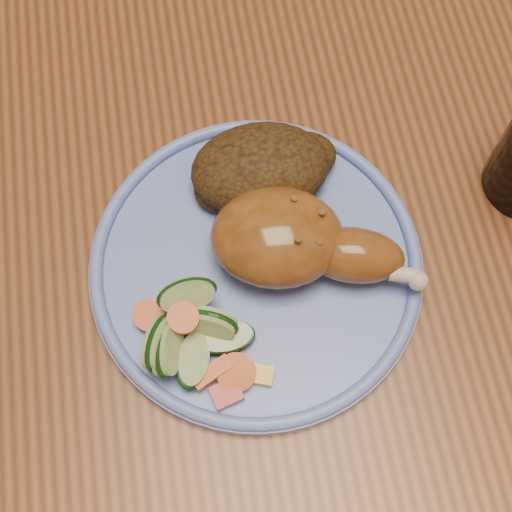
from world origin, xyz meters
name	(u,v)px	position (x,y,z in m)	size (l,w,h in m)	color
ground	(297,368)	(0.00, 0.00, 0.00)	(4.00, 4.00, 0.00)	#57301E
dining_table	(336,200)	(0.00, 0.00, 0.67)	(0.90, 1.40, 0.75)	brown
plate	(256,267)	(-0.09, -0.09, 0.76)	(0.25, 0.25, 0.01)	#6C83DA
plate_rim	(256,261)	(-0.09, -0.09, 0.77)	(0.25, 0.25, 0.01)	#6C83DA
chicken_leg	(296,242)	(-0.06, -0.09, 0.79)	(0.16, 0.10, 0.05)	brown
rice_pilaf	(263,168)	(-0.07, -0.02, 0.78)	(0.12, 0.08, 0.05)	#422A10
vegetable_pile	(192,336)	(-0.14, -0.14, 0.78)	(0.10, 0.10, 0.05)	#A50A05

